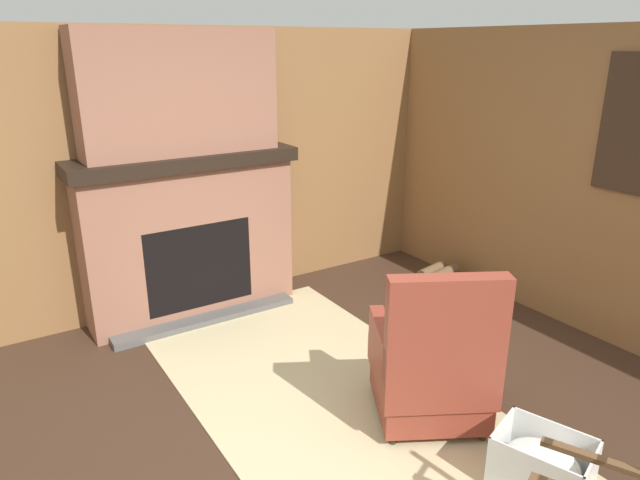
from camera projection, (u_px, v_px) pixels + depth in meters
The scene contains 10 objects.
ground_plane at pixel (348, 465), 3.18m from camera, with size 14.00×14.00×0.00m, color #3D281C.
wood_panel_wall_left at pixel (175, 174), 4.82m from camera, with size 0.06×5.65×2.37m.
fireplace_hearth at pixel (190, 236), 4.79m from camera, with size 0.62×1.84×1.39m.
chimney_breast at pixel (178, 92), 4.41m from camera, with size 0.36×1.53×0.96m.
area_rug at pixel (348, 413), 3.61m from camera, with size 3.66×1.65×0.01m.
armchair at pixel (432, 368), 3.44m from camera, with size 0.91×0.91×1.06m.
firewood_stack at pixel (437, 279), 5.44m from camera, with size 0.43×0.44×0.22m.
laundry_basket at pixel (542, 465), 2.95m from camera, with size 0.56×0.48×0.32m.
oil_lamp_vase at pixel (138, 144), 4.40m from camera, with size 0.12×0.12×0.29m.
storage_case at pixel (208, 141), 4.70m from camera, with size 0.15×0.28×0.15m.
Camera 1 is at (2.10, -1.53, 2.23)m, focal length 32.00 mm.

